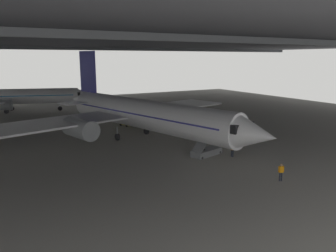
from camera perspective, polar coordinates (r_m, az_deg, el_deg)
name	(u,v)px	position (r m, az deg, el deg)	size (l,w,h in m)	color
ground_plane	(148,140)	(44.42, -3.51, -2.47)	(110.00, 110.00, 0.00)	gray
hangar_structure	(109,40)	(55.85, -10.15, 14.36)	(121.00, 99.00, 14.26)	#4C4F54
airplane_main	(142,114)	(44.04, -4.43, 2.07)	(36.89, 37.46, 11.82)	white
boarding_stairs	(207,149)	(37.86, 6.68, -3.88)	(4.49, 2.45, 4.73)	slate
crew_worker_near_nose	(281,171)	(31.42, 18.79, -7.36)	(0.52, 0.33, 1.62)	#232838
crew_worker_by_stairs	(232,149)	(37.55, 10.97, -3.88)	(0.31, 0.53, 1.59)	#232838
airplane_distant	(17,97)	(73.95, -24.51, 4.62)	(29.26, 28.98, 9.67)	white
baggage_tug	(126,123)	(54.07, -7.13, 0.58)	(1.76, 2.43, 0.90)	yellow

